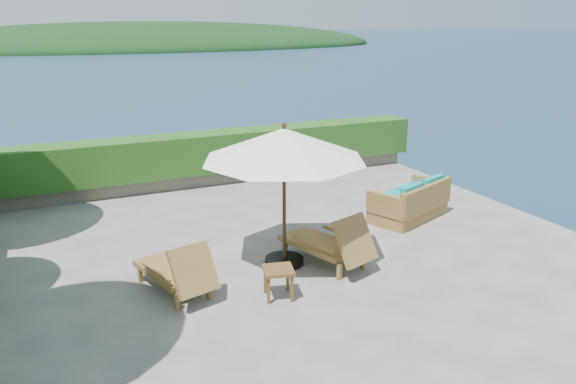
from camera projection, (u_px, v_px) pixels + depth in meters
name	position (u px, v px, depth m)	size (l,w,h in m)	color
ground	(291.00, 265.00, 9.97)	(12.00, 12.00, 0.00)	gray
foundation	(291.00, 341.00, 10.43)	(12.00, 12.00, 3.00)	#60564C
offshore_island	(148.00, 47.00, 142.27)	(126.00, 57.60, 12.60)	black
planter_wall_far	(202.00, 177.00, 14.77)	(12.00, 0.60, 0.36)	#6A6254
hedge_far	(201.00, 153.00, 14.58)	(12.40, 0.90, 1.00)	#204513
patio_umbrella	(284.00, 146.00, 9.40)	(2.90, 2.90, 2.55)	black
lounge_left	(177.00, 270.00, 8.85)	(1.08, 1.76, 0.95)	brown
lounge_right	(330.00, 243.00, 9.85)	(1.26, 1.92, 1.03)	brown
side_table	(278.00, 274.00, 8.71)	(0.56, 0.56, 0.49)	brown
wicker_loveseat	(411.00, 203.00, 12.17)	(2.08, 1.57, 0.92)	brown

